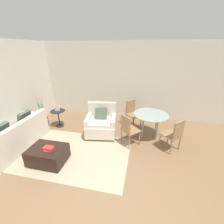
{
  "coord_description": "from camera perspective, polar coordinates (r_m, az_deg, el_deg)",
  "views": [
    {
      "loc": [
        0.74,
        -1.97,
        2.54
      ],
      "look_at": [
        -0.13,
        2.03,
        0.75
      ],
      "focal_mm": 24.0,
      "sensor_mm": 36.0,
      "label": 1
    }
  ],
  "objects": [
    {
      "name": "dining_chair_near_left",
      "position": [
        4.08,
        6.25,
        -6.25
      ],
      "size": [
        0.59,
        0.59,
        0.9
      ],
      "color": "#93704C",
      "rests_on": "ground_plane"
    },
    {
      "name": "wall_back",
      "position": [
        5.68,
        4.58,
        11.67
      ],
      "size": [
        12.0,
        0.06,
        2.75
      ],
      "color": "beige",
      "rests_on": "ground_plane"
    },
    {
      "name": "picture_frame",
      "position": [
        5.28,
        -20.15,
        1.41
      ],
      "size": [
        0.17,
        0.07,
        0.19
      ],
      "color": "silver",
      "rests_on": "side_table"
    },
    {
      "name": "area_rug",
      "position": [
        4.16,
        -14.19,
        -14.85
      ],
      "size": [
        2.81,
        1.9,
        0.01
      ],
      "color": "tan",
      "rests_on": "ground_plane"
    },
    {
      "name": "tv_remote_primary",
      "position": [
        3.95,
        -24.3,
        -11.55
      ],
      "size": [
        0.1,
        0.15,
        0.01
      ],
      "color": "black",
      "rests_on": "ottoman"
    },
    {
      "name": "book_stack",
      "position": [
        3.76,
        -22.99,
        -12.65
      ],
      "size": [
        0.23,
        0.18,
        0.07
      ],
      "color": "#B72D28",
      "rests_on": "ottoman"
    },
    {
      "name": "dining_chair_far_left",
      "position": [
        5.13,
        7.72,
        0.14
      ],
      "size": [
        0.59,
        0.59,
        0.9
      ],
      "color": "#93704C",
      "rests_on": "ground_plane"
    },
    {
      "name": "couch",
      "position": [
        4.83,
        -33.02,
        -8.36
      ],
      "size": [
        0.85,
        1.88,
        0.89
      ],
      "color": "beige",
      "rests_on": "ground_plane"
    },
    {
      "name": "ottoman",
      "position": [
        3.95,
        -23.21,
        -14.62
      ],
      "size": [
        0.83,
        0.61,
        0.4
      ],
      "color": "black",
      "rests_on": "ground_plane"
    },
    {
      "name": "dining_table",
      "position": [
        4.54,
        14.51,
        -1.86
      ],
      "size": [
        1.01,
        1.01,
        0.74
      ],
      "color": "#8C9E99",
      "rests_on": "ground_plane"
    },
    {
      "name": "potted_plant",
      "position": [
        5.71,
        -24.77,
        -2.53
      ],
      "size": [
        0.33,
        0.33,
        1.09
      ],
      "color": "#333338",
      "rests_on": "ground_plane"
    },
    {
      "name": "side_table",
      "position": [
        5.38,
        -19.76,
        -1.2
      ],
      "size": [
        0.47,
        0.47,
        0.58
      ],
      "color": "black",
      "rests_on": "ground_plane"
    },
    {
      "name": "dining_chair_near_right",
      "position": [
        4.16,
        22.6,
        -7.5
      ],
      "size": [
        0.59,
        0.59,
        0.9
      ],
      "color": "#93704C",
      "rests_on": "ground_plane"
    },
    {
      "name": "ground_plane",
      "position": [
        3.3,
        -5.92,
        -26.93
      ],
      "size": [
        20.0,
        20.0,
        0.0
      ],
      "primitive_type": "plane",
      "color": "brown"
    },
    {
      "name": "wall_left",
      "position": [
        5.28,
        -34.71,
        6.66
      ],
      "size": [
        0.06,
        12.0,
        2.75
      ],
      "color": "beige",
      "rests_on": "ground_plane"
    },
    {
      "name": "armchair",
      "position": [
        4.66,
        -4.12,
        -4.36
      ],
      "size": [
        0.99,
        0.95,
        0.95
      ],
      "color": "beige",
      "rests_on": "ground_plane"
    }
  ]
}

